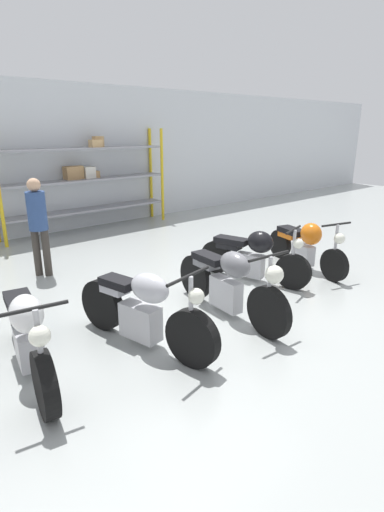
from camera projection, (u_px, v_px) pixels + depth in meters
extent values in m
plane|color=#9EA3A0|center=(210.00, 308.00, 5.86)|extent=(30.00, 30.00, 0.00)
cube|color=silver|center=(43.00, 160.00, 9.58)|extent=(30.00, 0.08, 3.60)
cylinder|color=gold|center=(162.00, 175.00, 11.18)|extent=(0.08, 0.08, 2.52)
cylinder|color=gold|center=(151.00, 174.00, 11.58)|extent=(0.08, 0.08, 2.52)
cube|color=gray|center=(89.00, 209.00, 10.26)|extent=(4.33, 0.55, 0.05)
cube|color=gray|center=(86.00, 180.00, 10.03)|extent=(4.33, 0.55, 0.05)
cube|color=gray|center=(84.00, 149.00, 9.80)|extent=(4.33, 0.55, 0.05)
cube|color=tan|center=(77.00, 172.00, 9.97)|extent=(0.29, 0.25, 0.32)
cube|color=silver|center=(88.00, 172.00, 10.13)|extent=(0.28, 0.28, 0.28)
cube|color=#A87F51|center=(94.00, 174.00, 10.24)|extent=(0.23, 0.25, 0.17)
cube|color=tan|center=(96.00, 143.00, 9.91)|extent=(0.29, 0.22, 0.19)
cube|color=tan|center=(98.00, 142.00, 10.02)|extent=(0.24, 0.19, 0.26)
cube|color=#A87F51|center=(71.00, 173.00, 9.85)|extent=(0.34, 0.32, 0.32)
cylinder|color=black|center=(45.00, 384.00, 3.58)|extent=(0.24, 0.65, 0.64)
cylinder|color=black|center=(18.00, 319.00, 4.82)|extent=(0.24, 0.65, 0.64)
cube|color=#ADADB2|center=(29.00, 347.00, 4.25)|extent=(0.32, 0.48, 0.37)
ellipsoid|color=silver|center=(26.00, 314.00, 3.97)|extent=(0.40, 0.49, 0.39)
cube|color=black|center=(19.00, 301.00, 4.40)|extent=(0.35, 0.56, 0.10)
cube|color=silver|center=(18.00, 305.00, 4.51)|extent=(0.29, 0.40, 0.12)
cylinder|color=#ADADB2|center=(40.00, 348.00, 3.48)|extent=(0.06, 0.06, 0.73)
sphere|color=silver|center=(40.00, 336.00, 3.38)|extent=(0.19, 0.19, 0.19)
cylinder|color=black|center=(34.00, 309.00, 3.40)|extent=(0.57, 0.13, 0.04)
cylinder|color=black|center=(192.00, 338.00, 4.33)|extent=(0.27, 0.68, 0.67)
cylinder|color=black|center=(102.00, 305.00, 5.16)|extent=(0.27, 0.68, 0.67)
cube|color=#ADADB2|center=(141.00, 321.00, 4.79)|extent=(0.34, 0.55, 0.43)
ellipsoid|color=#B7B7BF|center=(150.00, 288.00, 4.54)|extent=(0.40, 0.57, 0.35)
cube|color=black|center=(118.00, 282.00, 4.86)|extent=(0.34, 0.52, 0.10)
cube|color=#B7B7BF|center=(115.00, 288.00, 4.93)|extent=(0.27, 0.37, 0.12)
cylinder|color=#ADADB2|center=(191.00, 308.00, 4.23)|extent=(0.06, 0.06, 0.71)
sphere|color=silver|center=(196.00, 296.00, 4.15)|extent=(0.18, 0.18, 0.18)
cylinder|color=black|center=(189.00, 276.00, 4.14)|extent=(0.69, 0.19, 0.04)
cylinder|color=black|center=(269.00, 312.00, 4.94)|extent=(0.16, 0.68, 0.68)
cylinder|color=black|center=(195.00, 277.00, 6.13)|extent=(0.16, 0.68, 0.68)
cube|color=#ADADB2|center=(226.00, 294.00, 5.58)|extent=(0.23, 0.54, 0.44)
ellipsoid|color=slate|center=(235.00, 265.00, 5.31)|extent=(0.34, 0.53, 0.35)
cube|color=black|center=(209.00, 258.00, 5.75)|extent=(0.29, 0.58, 0.10)
cube|color=slate|center=(206.00, 263.00, 5.83)|extent=(0.24, 0.41, 0.12)
cylinder|color=#ADADB2|center=(269.00, 285.00, 4.85)|extent=(0.05, 0.05, 0.72)
sphere|color=silver|center=(274.00, 275.00, 4.75)|extent=(0.23, 0.23, 0.23)
cylinder|color=black|center=(269.00, 256.00, 4.76)|extent=(0.67, 0.09, 0.04)
cylinder|color=black|center=(293.00, 272.00, 6.46)|extent=(0.26, 0.60, 0.59)
cylinder|color=black|center=(216.00, 257.00, 7.22)|extent=(0.26, 0.60, 0.59)
cube|color=#ADADB2|center=(250.00, 265.00, 6.87)|extent=(0.31, 0.51, 0.40)
ellipsoid|color=black|center=(260.00, 242.00, 6.65)|extent=(0.42, 0.52, 0.37)
cube|color=black|center=(231.00, 240.00, 6.95)|extent=(0.41, 0.64, 0.10)
cube|color=black|center=(229.00, 245.00, 7.00)|extent=(0.33, 0.46, 0.12)
cylinder|color=#ADADB2|center=(293.00, 251.00, 6.36)|extent=(0.06, 0.06, 0.69)
sphere|color=silver|center=(298.00, 244.00, 6.28)|extent=(0.16, 0.16, 0.16)
cylinder|color=black|center=(293.00, 230.00, 6.27)|extent=(0.59, 0.20, 0.04)
cylinder|color=black|center=(334.00, 265.00, 6.82)|extent=(0.26, 0.58, 0.57)
cylinder|color=black|center=(280.00, 244.00, 8.10)|extent=(0.26, 0.58, 0.57)
cube|color=#ADADB2|center=(303.00, 254.00, 7.51)|extent=(0.31, 0.49, 0.37)
ellipsoid|color=orange|center=(311.00, 234.00, 7.23)|extent=(0.44, 0.50, 0.40)
cube|color=black|center=(292.00, 231.00, 7.70)|extent=(0.42, 0.64, 0.10)
cube|color=orange|center=(289.00, 234.00, 7.79)|extent=(0.34, 0.46, 0.12)
cylinder|color=#ADADB2|center=(336.00, 245.00, 6.73)|extent=(0.06, 0.06, 0.70)
sphere|color=silver|center=(339.00, 239.00, 6.63)|extent=(0.18, 0.18, 0.18)
cylinder|color=black|center=(336.00, 224.00, 6.64)|extent=(0.61, 0.20, 0.04)
cylinder|color=#38332D|center=(37.00, 253.00, 7.05)|extent=(0.13, 0.13, 0.84)
cylinder|color=#38332D|center=(47.00, 253.00, 7.04)|extent=(0.13, 0.13, 0.84)
cylinder|color=navy|center=(37.00, 211.00, 6.82)|extent=(0.45, 0.45, 0.66)
sphere|color=tan|center=(34.00, 185.00, 6.68)|extent=(0.23, 0.23, 0.23)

